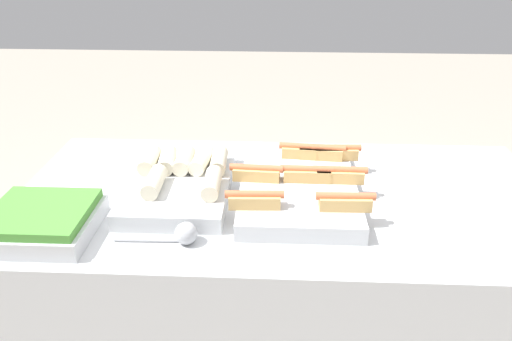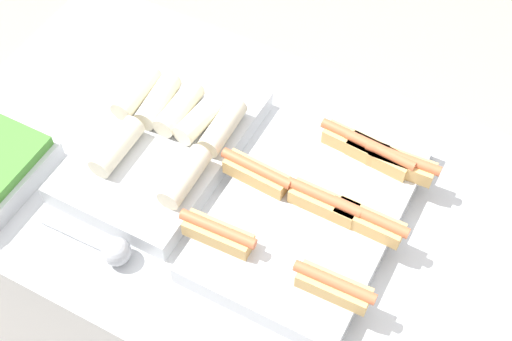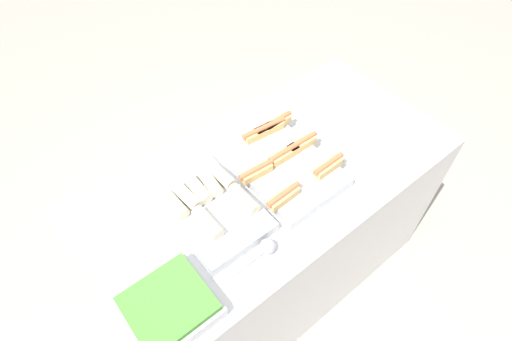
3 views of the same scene
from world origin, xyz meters
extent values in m
plane|color=#ADA393|center=(0.00, 0.00, 0.00)|extent=(12.00, 12.00, 0.00)
cube|color=silver|center=(0.00, 0.00, 0.46)|extent=(1.65, 0.82, 0.92)
cube|color=silver|center=(0.04, 0.00, 0.94)|extent=(0.35, 0.53, 0.05)
cube|color=tan|center=(0.06, 0.17, 0.99)|extent=(0.14, 0.05, 0.04)
cylinder|color=#D66B42|center=(0.06, 0.17, 1.01)|extent=(0.16, 0.03, 0.02)
cube|color=tan|center=(0.07, 0.00, 0.99)|extent=(0.14, 0.05, 0.04)
cylinder|color=#D66B42|center=(0.07, 0.00, 1.01)|extent=(0.16, 0.02, 0.02)
cube|color=tan|center=(0.16, -0.16, 0.99)|extent=(0.14, 0.05, 0.04)
cylinder|color=#D66B42|center=(0.16, -0.16, 1.01)|extent=(0.16, 0.03, 0.02)
cube|color=tan|center=(0.12, 0.16, 0.99)|extent=(0.14, 0.06, 0.04)
cylinder|color=#D66B42|center=(0.12, 0.16, 1.01)|extent=(0.16, 0.04, 0.02)
cube|color=tan|center=(-0.09, 0.00, 0.99)|extent=(0.14, 0.05, 0.04)
cylinder|color=#D66B42|center=(-0.09, 0.00, 1.01)|extent=(0.16, 0.03, 0.02)
cube|color=tan|center=(0.16, 0.00, 0.99)|extent=(0.14, 0.05, 0.04)
cylinder|color=#D66B42|center=(0.16, 0.00, 1.01)|extent=(0.16, 0.03, 0.02)
cube|color=tan|center=(0.17, 0.17, 0.99)|extent=(0.14, 0.05, 0.04)
cylinder|color=#D66B42|center=(0.17, 0.17, 1.01)|extent=(0.16, 0.03, 0.02)
cube|color=tan|center=(-0.08, -0.16, 0.99)|extent=(0.14, 0.05, 0.04)
cylinder|color=#D66B42|center=(-0.08, -0.16, 1.01)|extent=(0.16, 0.03, 0.02)
cube|color=silver|center=(-0.32, 0.00, 0.94)|extent=(0.30, 0.47, 0.05)
cylinder|color=beige|center=(-0.43, 0.07, 0.99)|extent=(0.05, 0.14, 0.05)
cylinder|color=beige|center=(-0.21, 0.07, 0.99)|extent=(0.05, 0.14, 0.05)
cylinder|color=beige|center=(-0.32, 0.07, 0.99)|extent=(0.05, 0.14, 0.05)
cylinder|color=beige|center=(-0.21, -0.08, 0.99)|extent=(0.05, 0.14, 0.05)
cylinder|color=beige|center=(-0.37, 0.07, 0.99)|extent=(0.06, 0.14, 0.05)
cylinder|color=beige|center=(-0.26, 0.08, 0.99)|extent=(0.07, 0.15, 0.05)
cylinder|color=beige|center=(-0.38, -0.08, 0.99)|extent=(0.05, 0.14, 0.05)
cube|color=silver|center=(-0.65, -0.24, 0.94)|extent=(0.28, 0.26, 0.05)
cube|color=#4C9338|center=(-0.65, -0.24, 0.98)|extent=(0.26, 0.24, 0.02)
cylinder|color=#B2B5BA|center=(-0.35, -0.27, 0.92)|extent=(0.19, 0.01, 0.01)
sphere|color=#B2B5BA|center=(-0.26, -0.27, 0.95)|extent=(0.06, 0.06, 0.06)
camera|label=1|loc=(-0.02, -1.34, 1.66)|focal=35.00mm
camera|label=2|loc=(0.32, -0.77, 2.17)|focal=50.00mm
camera|label=3|loc=(-0.74, -0.81, 2.23)|focal=28.00mm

